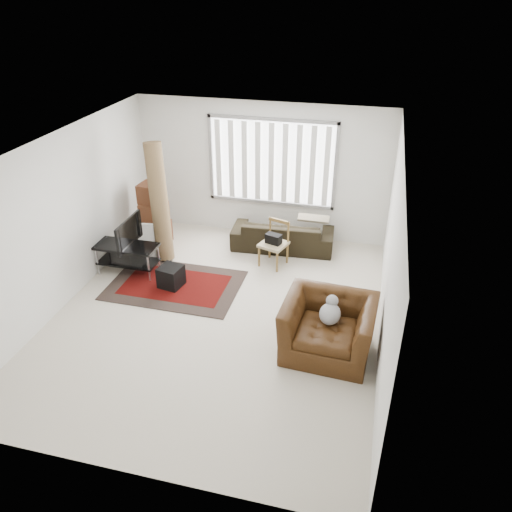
{
  "coord_description": "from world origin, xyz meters",
  "views": [
    {
      "loc": [
        2.15,
        -6.11,
        4.7
      ],
      "look_at": [
        0.58,
        0.18,
        1.05
      ],
      "focal_mm": 35.0,
      "sensor_mm": 36.0,
      "label": 1
    }
  ],
  "objects_px": {
    "sofa": "(283,230)",
    "armchair": "(328,324)",
    "tv_stand": "(127,253)",
    "moving_boxes": "(154,216)",
    "side_chair": "(274,242)"
  },
  "relations": [
    {
      "from": "moving_boxes",
      "to": "side_chair",
      "type": "distance_m",
      "value": 2.48
    },
    {
      "from": "side_chair",
      "to": "tv_stand",
      "type": "bearing_deg",
      "value": -141.82
    },
    {
      "from": "moving_boxes",
      "to": "armchair",
      "type": "distance_m",
      "value": 4.48
    },
    {
      "from": "tv_stand",
      "to": "armchair",
      "type": "relative_size",
      "value": 0.83
    },
    {
      "from": "tv_stand",
      "to": "moving_boxes",
      "type": "height_order",
      "value": "moving_boxes"
    },
    {
      "from": "side_chair",
      "to": "armchair",
      "type": "height_order",
      "value": "armchair"
    },
    {
      "from": "sofa",
      "to": "side_chair",
      "type": "distance_m",
      "value": 0.68
    },
    {
      "from": "moving_boxes",
      "to": "side_chair",
      "type": "height_order",
      "value": "moving_boxes"
    },
    {
      "from": "tv_stand",
      "to": "moving_boxes",
      "type": "distance_m",
      "value": 1.19
    },
    {
      "from": "tv_stand",
      "to": "sofa",
      "type": "height_order",
      "value": "sofa"
    },
    {
      "from": "sofa",
      "to": "side_chair",
      "type": "xyz_separation_m",
      "value": [
        -0.03,
        -0.68,
        0.09
      ]
    },
    {
      "from": "sofa",
      "to": "armchair",
      "type": "height_order",
      "value": "armchair"
    },
    {
      "from": "tv_stand",
      "to": "sofa",
      "type": "distance_m",
      "value": 2.97
    },
    {
      "from": "side_chair",
      "to": "armchair",
      "type": "relative_size",
      "value": 0.64
    },
    {
      "from": "tv_stand",
      "to": "side_chair",
      "type": "xyz_separation_m",
      "value": [
        2.48,
        0.91,
        0.07
      ]
    }
  ]
}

